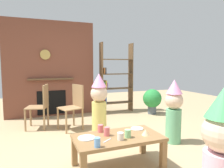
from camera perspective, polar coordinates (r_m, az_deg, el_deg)
ground_plane at (r=3.22m, az=0.09°, el=-18.38°), size 12.00×12.00×0.00m
brick_fireplace_feature at (r=5.36m, az=-17.01°, el=4.04°), size 2.20×0.28×2.40m
bookshelf at (r=5.56m, az=0.72°, el=1.07°), size 0.90×0.28×1.90m
coffee_table at (r=2.64m, az=1.70°, el=-15.80°), size 1.10×0.59×0.41m
paper_cup_near_left at (r=2.62m, az=-1.49°, el=-13.26°), size 0.07×0.07×0.11m
paper_cup_near_right at (r=2.75m, az=-3.29°, el=-12.42°), size 0.07×0.07×0.10m
paper_cup_center at (r=2.48m, az=2.41°, el=-14.54°), size 0.08×0.08×0.09m
paper_cup_far_left at (r=2.29m, az=-4.18°, el=-16.15°), size 0.07×0.07×0.11m
paper_cup_far_right at (r=2.56m, az=4.48°, el=-13.78°), size 0.08×0.08×0.10m
paper_plate_front at (r=2.90m, az=7.08°, el=-12.39°), size 0.17×0.17×0.01m
paper_plate_rear at (r=2.56m, az=-7.20°, el=-14.87°), size 0.21×0.21×0.01m
birthday_cake_slice at (r=2.67m, az=9.48°, el=-13.31°), size 0.10×0.10×0.07m
table_fork at (r=2.47m, az=-1.36°, el=-15.69°), size 0.13×0.10×0.01m
child_with_cone_hat at (r=1.91m, az=28.48°, el=-16.76°), size 0.31×0.31×1.13m
child_in_pink at (r=3.53m, az=17.07°, el=-6.91°), size 0.29×0.29×1.06m
child_by_the_chairs at (r=3.79m, az=-3.68°, el=-5.17°), size 0.32×0.32×1.14m
dining_chair_left at (r=4.38m, az=-19.38°, el=-5.27°), size 0.49×0.49×0.90m
dining_chair_middle at (r=4.18m, az=-10.70°, el=-5.55°), size 0.51×0.51×0.90m
potted_plant_tall at (r=5.46m, az=11.30°, el=-4.25°), size 0.49×0.49×0.66m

